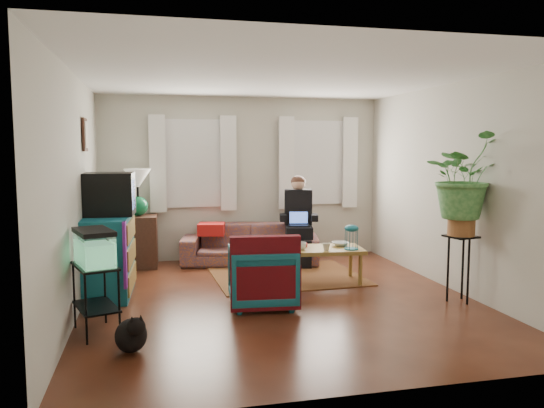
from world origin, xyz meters
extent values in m
cube|color=#4F2B14|center=(0.00, 0.00, 0.00)|extent=(4.50, 5.00, 0.01)
cube|color=white|center=(0.00, 0.00, 2.60)|extent=(4.50, 5.00, 0.01)
cube|color=silver|center=(0.00, 2.50, 1.30)|extent=(4.50, 0.01, 2.60)
cube|color=silver|center=(0.00, -2.50, 1.30)|extent=(4.50, 0.01, 2.60)
cube|color=silver|center=(-2.25, 0.00, 1.30)|extent=(0.01, 5.00, 2.60)
cube|color=silver|center=(2.25, 0.00, 1.30)|extent=(0.01, 5.00, 2.60)
cube|color=white|center=(-0.80, 2.48, 1.55)|extent=(1.08, 0.04, 1.38)
cube|color=white|center=(1.25, 2.48, 1.55)|extent=(1.08, 0.04, 1.38)
cube|color=white|center=(-0.80, 2.40, 1.55)|extent=(1.36, 0.06, 1.50)
cube|color=white|center=(1.25, 2.40, 1.55)|extent=(1.36, 0.06, 1.50)
cube|color=#3D2616|center=(-2.21, 0.85, 1.95)|extent=(0.04, 0.32, 0.40)
cube|color=maroon|center=(0.37, 1.07, 0.01)|extent=(2.06, 1.68, 0.01)
imported|color=brown|center=(0.03, 2.05, 0.41)|extent=(2.21, 1.24, 0.82)
cube|color=#3A1E16|center=(-1.65, 2.16, 0.39)|extent=(0.55, 0.55, 0.78)
cube|color=#116266|center=(-1.99, 0.67, 0.49)|extent=(0.60, 1.11, 0.97)
cube|color=black|center=(-1.96, 0.77, 1.23)|extent=(0.62, 0.57, 0.52)
cube|color=black|center=(-2.00, -0.72, 0.34)|extent=(0.51, 0.68, 0.67)
cube|color=#7FD899|center=(-2.00, -0.72, 0.85)|extent=(0.46, 0.62, 0.35)
ellipsoid|color=black|center=(-1.66, -1.29, 0.18)|extent=(0.39, 0.49, 0.36)
imported|color=#136C72|center=(-0.25, -0.19, 0.38)|extent=(0.80, 0.75, 0.76)
cube|color=#9E0A0A|center=(-0.28, -0.48, 0.54)|extent=(0.77, 0.24, 0.62)
cube|color=brown|center=(0.70, 0.66, 0.24)|extent=(1.19, 0.73, 0.47)
imported|color=white|center=(0.44, 0.58, 0.52)|extent=(0.14, 0.14, 0.10)
imported|color=beige|center=(0.74, 0.47, 0.52)|extent=(0.11, 0.11, 0.10)
imported|color=white|center=(1.02, 0.73, 0.50)|extent=(0.24, 0.24, 0.06)
cylinder|color=#B21414|center=(0.41, 0.85, 0.49)|extent=(0.39, 0.39, 0.04)
cube|color=black|center=(2.03, -0.55, 0.39)|extent=(0.40, 0.40, 0.78)
imported|color=#599947|center=(2.03, -0.55, 1.32)|extent=(1.04, 0.95, 0.99)
camera|label=1|loc=(-1.46, -5.96, 1.79)|focal=35.00mm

